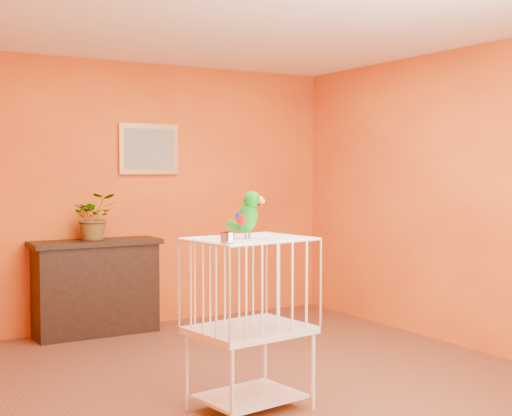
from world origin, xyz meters
TOP-DOWN VIEW (x-y plane):
  - ground at (0.00, 0.00)m, footprint 4.50×4.50m
  - room_shell at (0.00, 0.00)m, footprint 4.50×4.50m
  - console_cabinet at (-0.61, 2.04)m, footprint 1.20×0.43m
  - potted_plant at (-0.62, 2.02)m, footprint 0.44×0.48m
  - framed_picture at (0.00, 2.22)m, footprint 0.62×0.04m
  - birdcage at (-0.43, -0.52)m, footprint 0.78×0.64m
  - feed_cup at (-0.70, -0.72)m, footprint 0.09×0.09m
  - parrot at (-0.44, -0.51)m, footprint 0.19×0.26m

SIDE VIEW (x-z plane):
  - ground at x=0.00m, z-range 0.00..0.00m
  - console_cabinet at x=-0.61m, z-range 0.00..0.89m
  - birdcage at x=-0.43m, z-range 0.02..1.13m
  - potted_plant at x=-0.62m, z-range 0.89..1.23m
  - feed_cup at x=-0.70m, z-range 1.11..1.17m
  - parrot at x=-0.44m, z-range 1.11..1.41m
  - room_shell at x=0.00m, z-range -0.67..3.83m
  - framed_picture at x=0.00m, z-range 1.50..2.00m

